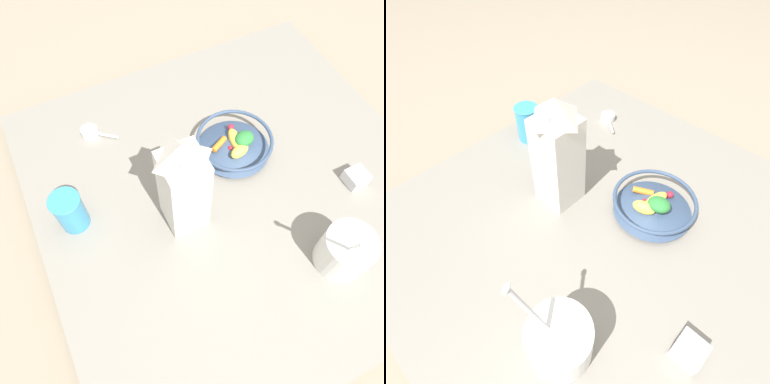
# 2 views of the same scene
# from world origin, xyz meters

# --- Properties ---
(ground_plane) EXTENTS (6.00, 6.00, 0.00)m
(ground_plane) POSITION_xyz_m (0.00, 0.00, 0.00)
(ground_plane) COLOR gray
(countertop) EXTENTS (1.03, 1.03, 0.05)m
(countertop) POSITION_xyz_m (0.00, 0.00, 0.02)
(countertop) COLOR gray
(countertop) RESTS_ON ground_plane
(fruit_bowl) EXTENTS (0.21, 0.21, 0.08)m
(fruit_bowl) POSITION_xyz_m (0.05, 0.10, 0.08)
(fruit_bowl) COLOR #384C6B
(fruit_bowl) RESTS_ON countertop
(milk_carton) EXTENTS (0.09, 0.09, 0.30)m
(milk_carton) POSITION_xyz_m (-0.16, -0.02, 0.20)
(milk_carton) COLOR silver
(milk_carton) RESTS_ON countertop
(yogurt_tub) EXTENTS (0.13, 0.12, 0.24)m
(yogurt_tub) POSITION_xyz_m (0.12, -0.29, 0.11)
(yogurt_tub) COLOR white
(yogurt_tub) RESTS_ON countertop
(drinking_cup) EXTENTS (0.08, 0.08, 0.12)m
(drinking_cup) POSITION_xyz_m (-0.41, 0.08, 0.11)
(drinking_cup) COLOR #3893C6
(drinking_cup) RESTS_ON countertop
(spice_jar) EXTENTS (0.05, 0.05, 0.04)m
(spice_jar) POSITION_xyz_m (0.30, -0.13, 0.06)
(spice_jar) COLOR silver
(spice_jar) RESTS_ON countertop
(measuring_scoop) EXTENTS (0.09, 0.08, 0.02)m
(measuring_scoop) POSITION_xyz_m (-0.29, 0.33, 0.06)
(measuring_scoop) COLOR white
(measuring_scoop) RESTS_ON countertop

